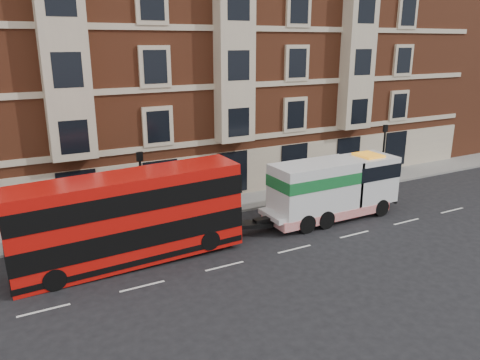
{
  "coord_description": "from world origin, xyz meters",
  "views": [
    {
      "loc": [
        -12.87,
        -17.98,
        10.22
      ],
      "look_at": [
        -1.02,
        4.0,
        2.79
      ],
      "focal_mm": 35.0,
      "sensor_mm": 36.0,
      "label": 1
    }
  ],
  "objects": [
    {
      "name": "tow_truck",
      "position": [
        4.34,
        2.56,
        1.9
      ],
      "size": [
        8.61,
        2.54,
        3.59
      ],
      "color": "silver",
      "rests_on": "ground"
    },
    {
      "name": "sidewalk",
      "position": [
        0.0,
        7.5,
        0.07
      ],
      "size": [
        90.0,
        3.0,
        0.15
      ],
      "primitive_type": "cube",
      "color": "slate",
      "rests_on": "ground"
    },
    {
      "name": "double_decker_bus",
      "position": [
        -7.72,
        2.56,
        2.31
      ],
      "size": [
        10.75,
        2.47,
        4.35
      ],
      "color": "red",
      "rests_on": "ground"
    },
    {
      "name": "victorian_terrace",
      "position": [
        0.5,
        15.0,
        10.07
      ],
      "size": [
        45.0,
        12.0,
        20.4
      ],
      "color": "brown",
      "rests_on": "ground"
    },
    {
      "name": "lamp_post_east",
      "position": [
        12.0,
        6.2,
        2.68
      ],
      "size": [
        0.35,
        0.15,
        4.35
      ],
      "color": "black",
      "rests_on": "sidewalk"
    },
    {
      "name": "lamp_post_west",
      "position": [
        -6.0,
        6.2,
        2.68
      ],
      "size": [
        0.35,
        0.15,
        4.35
      ],
      "color": "black",
      "rests_on": "sidewalk"
    },
    {
      "name": "filler_east",
      "position": [
        32.0,
        14.0,
        9.43
      ],
      "size": [
        18.0,
        10.0,
        19.0
      ],
      "color": "brown",
      "rests_on": "ground"
    },
    {
      "name": "ground",
      "position": [
        0.0,
        0.0,
        0.0
      ],
      "size": [
        120.0,
        120.0,
        0.0
      ],
      "primitive_type": "plane",
      "color": "black",
      "rests_on": "ground"
    }
  ]
}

